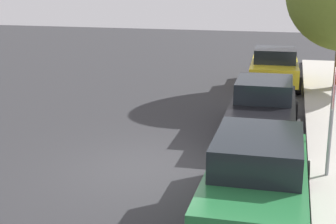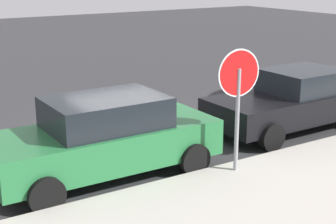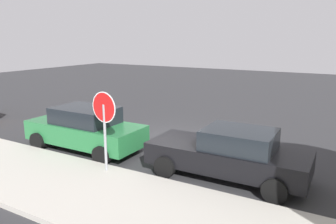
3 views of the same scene
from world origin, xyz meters
name	(u,v)px [view 1 (image 1 of 3)]	position (x,y,z in m)	size (l,w,h in m)	color
ground_plane	(149,169)	(0.00, 0.00, 0.00)	(60.00, 60.00, 0.00)	#2D2D30
stop_sign	(333,103)	(-0.25, 3.92, 1.74)	(0.90, 0.10, 2.50)	gray
parked_car_green	(257,177)	(1.85, 2.56, 0.80)	(4.40, 1.98, 1.58)	#236B38
parked_car_black	(263,107)	(-3.47, 2.34, 0.74)	(4.58, 2.00, 1.49)	black
parked_car_yellow	(274,67)	(-9.87, 2.39, 0.76)	(3.88, 2.13, 1.52)	yellow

